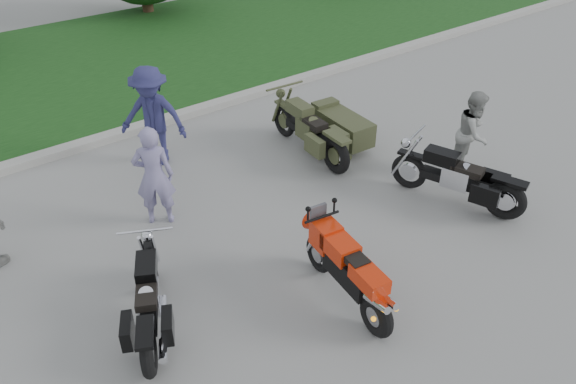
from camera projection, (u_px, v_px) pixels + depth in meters
ground at (317, 294)px, 7.75m from camera, size 80.00×80.00×0.00m
curb at (132, 130)px, 11.67m from camera, size 60.00×0.30×0.15m
grass_strip at (64, 71)px, 14.41m from camera, size 60.00×8.00×0.14m
sportbike_red at (348, 270)px, 7.35m from camera, size 0.52×1.96×0.93m
cruiser_left at (149, 305)px, 7.01m from camera, size 1.08×1.93×0.81m
cruiser_right at (462, 181)px, 9.32m from camera, size 0.94×2.25×0.90m
cruiser_sidecar at (330, 129)px, 10.91m from camera, size 1.27×2.43×0.94m
person_stripe at (154, 176)px, 8.71m from camera, size 0.74×0.66×1.70m
person_grey at (473, 133)px, 10.02m from camera, size 0.92×0.82×1.58m
person_denim at (153, 117)px, 10.19m from camera, size 1.37×1.39×1.91m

